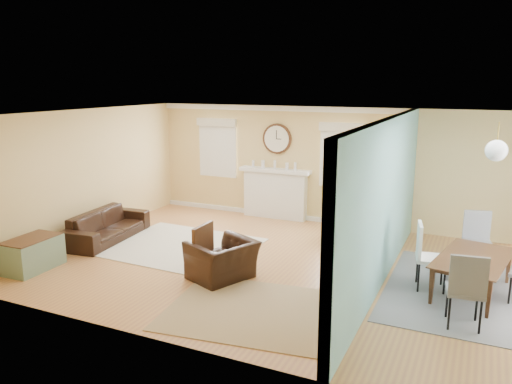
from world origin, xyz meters
TOP-DOWN VIEW (x-y plane):
  - floor at (0.00, 0.00)m, footprint 9.00×9.00m
  - wall_back at (0.00, 3.00)m, footprint 9.00×0.02m
  - wall_front at (0.00, -3.00)m, footprint 9.00×0.02m
  - wall_left at (-4.50, 0.00)m, footprint 0.02×6.00m
  - ceiling at (0.00, 0.00)m, footprint 9.00×6.00m
  - partition at (1.51, 0.28)m, footprint 0.17×6.00m
  - fireplace at (-1.50, 2.88)m, footprint 1.70×0.30m
  - wall_clock at (-1.50, 2.97)m, footprint 0.70×0.07m
  - window_left at (-3.05, 2.95)m, footprint 1.05×0.13m
  - window_right at (0.05, 2.95)m, footprint 1.05×0.13m
  - pendant at (3.00, 0.00)m, footprint 0.30×0.30m
  - rug_cream at (-2.36, 0.14)m, footprint 2.79×2.44m
  - rug_jute at (0.13, -1.77)m, footprint 2.63×2.26m
  - rug_grey at (2.88, 0.13)m, footprint 2.49×3.11m
  - sofa at (-3.93, -0.09)m, footprint 1.00×2.08m
  - eames_chair at (-0.83, -0.93)m, footprint 1.17×1.23m
  - green_chair at (0.41, 2.14)m, footprint 0.94×0.95m
  - trunk at (-3.98, -1.91)m, footprint 0.63×0.98m
  - credenza at (1.16, 1.39)m, footprint 0.55×1.61m
  - tv at (1.14, 1.39)m, footprint 0.31×1.19m
  - garden_stool at (1.19, 0.22)m, footprint 0.35×0.35m
  - potted_plant at (1.19, 0.22)m, footprint 0.47×0.46m
  - dining_table at (2.88, 0.13)m, footprint 1.21×1.79m
  - dining_chair_n at (2.89, 1.25)m, footprint 0.52×0.52m
  - dining_chair_s at (2.79, -1.02)m, footprint 0.52×0.52m
  - dining_chair_w at (2.27, 0.05)m, footprint 0.53×0.53m

SIDE VIEW (x-z plane):
  - floor at x=0.00m, z-range 0.00..0.00m
  - rug_grey at x=2.88m, z-range 0.00..0.01m
  - rug_jute at x=0.13m, z-range 0.00..0.01m
  - rug_cream at x=-2.36m, z-range 0.00..0.01m
  - garden_stool at x=1.19m, z-range 0.00..0.52m
  - trunk at x=-3.98m, z-range 0.00..0.55m
  - dining_table at x=2.88m, z-range 0.00..0.58m
  - sofa at x=-3.93m, z-range 0.00..0.59m
  - eames_chair at x=-0.83m, z-range 0.00..0.64m
  - green_chair at x=0.41m, z-range 0.00..0.67m
  - credenza at x=1.16m, z-range 0.00..0.80m
  - dining_chair_n at x=2.89m, z-range 0.09..1.08m
  - fireplace at x=-1.50m, z-range 0.01..1.18m
  - dining_chair_s at x=2.79m, z-range 0.09..1.12m
  - dining_chair_w at x=2.27m, z-range 0.09..1.13m
  - potted_plant at x=1.19m, z-range 0.52..0.92m
  - tv at x=1.14m, z-range 0.80..1.48m
  - wall_back at x=0.00m, z-range 0.00..2.60m
  - wall_front at x=0.00m, z-range 0.00..2.60m
  - wall_left at x=-4.50m, z-range 0.00..2.60m
  - partition at x=1.51m, z-range 0.06..2.66m
  - window_left at x=-3.05m, z-range 0.95..2.37m
  - window_right at x=0.05m, z-range 0.95..2.37m
  - wall_clock at x=-1.50m, z-range 1.50..2.20m
  - pendant at x=3.00m, z-range 1.93..2.48m
  - ceiling at x=0.00m, z-range 2.59..2.61m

